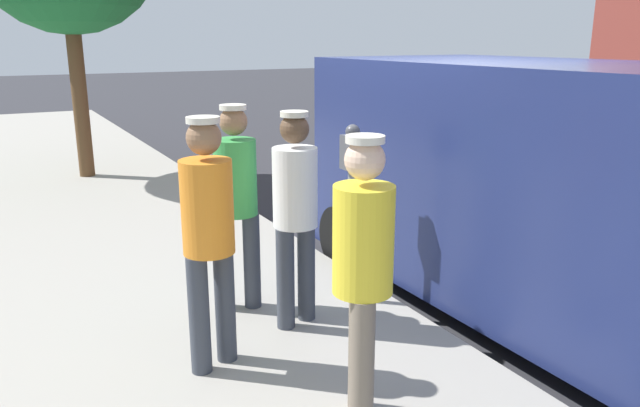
# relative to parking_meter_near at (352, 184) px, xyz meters

# --- Properties ---
(ground_plane) EXTENTS (80.00, 80.00, 0.00)m
(ground_plane) POSITION_rel_parking_meter_near_xyz_m (-1.35, -0.32, -1.18)
(ground_plane) COLOR #2D2D33
(sidewalk_slab) EXTENTS (5.00, 32.00, 0.15)m
(sidewalk_slab) POSITION_rel_parking_meter_near_xyz_m (2.15, -0.32, -1.11)
(sidewalk_slab) COLOR #9E998E
(sidewalk_slab) RESTS_ON ground
(parking_meter_near) EXTENTS (0.14, 0.18, 1.52)m
(parking_meter_near) POSITION_rel_parking_meter_near_xyz_m (0.00, 0.00, 0.00)
(parking_meter_near) COLOR gray
(parking_meter_near) RESTS_ON sidewalk_slab
(pedestrian_in_green) EXTENTS (0.35, 0.34, 1.69)m
(pedestrian_in_green) POSITION_rel_parking_meter_near_xyz_m (0.90, -0.31, -0.06)
(pedestrian_in_green) COLOR #383D47
(pedestrian_in_green) RESTS_ON sidewalk_slab
(pedestrian_in_white) EXTENTS (0.35, 0.34, 1.68)m
(pedestrian_in_white) POSITION_rel_parking_meter_near_xyz_m (0.61, 0.17, -0.07)
(pedestrian_in_white) COLOR #383D47
(pedestrian_in_white) RESTS_ON sidewalk_slab
(pedestrian_in_yellow) EXTENTS (0.34, 0.34, 1.70)m
(pedestrian_in_yellow) POSITION_rel_parking_meter_near_xyz_m (0.85, 1.50, -0.06)
(pedestrian_in_yellow) COLOR #726656
(pedestrian_in_yellow) RESTS_ON sidewalk_slab
(pedestrian_in_orange) EXTENTS (0.35, 0.34, 1.72)m
(pedestrian_in_orange) POSITION_rel_parking_meter_near_xyz_m (1.40, 0.49, -0.04)
(pedestrian_in_orange) COLOR #383D47
(pedestrian_in_orange) RESTS_ON sidewalk_slab
(parked_van) EXTENTS (2.18, 5.22, 2.15)m
(parked_van) POSITION_rel_parking_meter_near_xyz_m (-1.50, 1.03, -0.03)
(parked_van) COLOR navy
(parked_van) RESTS_ON ground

